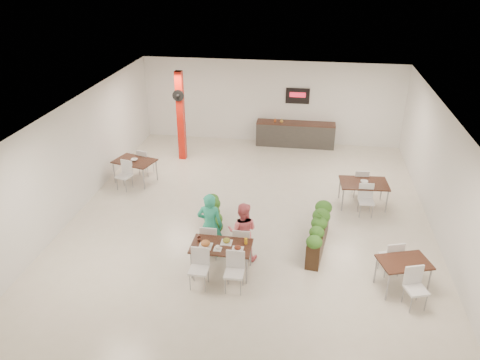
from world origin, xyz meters
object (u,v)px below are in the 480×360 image
(red_column, at_px, (181,115))
(diner_man, at_px, (210,225))
(service_counter, at_px, (295,134))
(planter_left, at_px, (213,218))
(side_table_a, at_px, (135,164))
(diner_woman, at_px, (243,231))
(side_table_c, at_px, (404,266))
(side_table_b, at_px, (364,186))
(planter_right, at_px, (318,232))
(main_table, at_px, (221,249))

(red_column, xyz_separation_m, diner_man, (2.26, -5.81, -0.79))
(red_column, distance_m, service_counter, 4.56)
(planter_left, bearing_deg, side_table_a, 138.65)
(diner_woman, bearing_deg, red_column, -61.89)
(red_column, xyz_separation_m, side_table_c, (6.74, -6.47, -1.03))
(diner_man, bearing_deg, diner_woman, -179.67)
(red_column, xyz_separation_m, side_table_a, (-1.03, -2.11, -1.01))
(side_table_b, bearing_deg, planter_left, -154.71)
(red_column, relative_size, side_table_a, 1.91)
(planter_right, bearing_deg, diner_woman, -160.01)
(side_table_b, height_order, side_table_c, same)
(side_table_a, distance_m, side_table_b, 7.24)
(side_table_b, bearing_deg, side_table_c, -85.77)
(diner_woman, bearing_deg, side_table_a, -41.82)
(diner_man, bearing_deg, side_table_b, -140.81)
(red_column, height_order, side_table_a, red_column)
(diner_woman, relative_size, side_table_c, 0.91)
(diner_woman, xyz_separation_m, side_table_c, (3.68, -0.66, -0.14))
(planter_right, height_order, side_table_a, planter_right)
(diner_man, distance_m, side_table_c, 4.54)
(service_counter, bearing_deg, planter_left, -105.36)
(service_counter, xyz_separation_m, diner_woman, (-0.94, -7.67, 0.27))
(planter_right, bearing_deg, side_table_a, 152.88)
(diner_woman, height_order, side_table_b, diner_woman)
(service_counter, bearing_deg, red_column, -155.00)
(side_table_a, xyz_separation_m, side_table_b, (7.22, -0.53, 0.01))
(diner_woman, distance_m, side_table_b, 4.46)
(main_table, bearing_deg, planter_right, 30.50)
(side_table_a, bearing_deg, planter_right, -11.16)
(red_column, relative_size, diner_man, 1.87)
(planter_left, relative_size, side_table_a, 1.10)
(planter_left, xyz_separation_m, planter_right, (2.75, -0.24, 0.01))
(diner_woman, height_order, side_table_c, diner_woman)
(planter_left, bearing_deg, service_counter, 74.64)
(service_counter, relative_size, diner_man, 1.75)
(planter_left, bearing_deg, diner_man, -82.66)
(service_counter, bearing_deg, side_table_b, -63.98)
(red_column, bearing_deg, diner_woman, -62.22)
(planter_right, bearing_deg, planter_left, 174.95)
(red_column, bearing_deg, service_counter, 25.00)
(diner_woman, height_order, planter_right, diner_woman)
(side_table_b, bearing_deg, main_table, -136.68)
(main_table, height_order, side_table_c, same)
(main_table, xyz_separation_m, planter_right, (2.24, 1.32, -0.13))
(main_table, bearing_deg, service_counter, 80.79)
(diner_man, height_order, planter_right, diner_man)
(service_counter, height_order, planter_right, service_counter)
(diner_man, bearing_deg, planter_right, -165.45)
(side_table_c, bearing_deg, planter_left, 142.74)
(diner_woman, xyz_separation_m, side_table_a, (-4.09, 3.70, -0.12))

